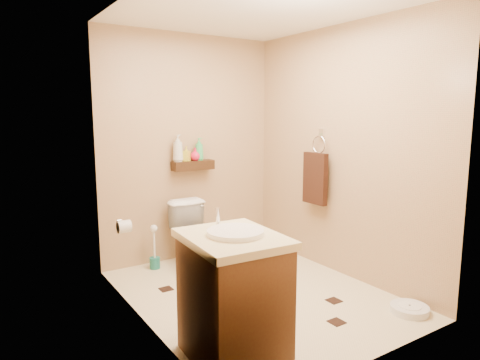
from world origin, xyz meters
TOP-DOWN VIEW (x-y plane):
  - ground at (0.00, 0.00)m, footprint 2.50×2.50m
  - wall_back at (0.00, 1.25)m, footprint 2.00×0.04m
  - wall_front at (0.00, -1.25)m, footprint 2.00×0.04m
  - wall_left at (-1.00, 0.00)m, footprint 0.04×2.50m
  - wall_right at (1.00, 0.00)m, footprint 0.04×2.50m
  - ceiling at (0.00, 0.00)m, footprint 2.00×2.50m
  - wall_shelf at (0.00, 1.17)m, footprint 0.46×0.14m
  - floor_accents at (0.03, -0.07)m, footprint 1.20×1.45m
  - toilet at (-0.13, 0.83)m, footprint 0.38×0.67m
  - vanity at (-0.70, -0.74)m, footprint 0.60×0.71m
  - bathroom_scale at (0.82, -0.97)m, footprint 0.39×0.39m
  - toilet_brush at (-0.51, 1.07)m, footprint 0.11×0.11m
  - towel_ring at (0.91, 0.25)m, footprint 0.12×0.30m
  - toilet_paper at (-0.94, 0.65)m, footprint 0.12×0.11m
  - bottle_a at (-0.17, 1.17)m, footprint 0.15×0.15m
  - bottle_b at (-0.08, 1.17)m, footprint 0.10×0.10m
  - bottle_c at (0.03, 1.17)m, footprint 0.13×0.13m
  - bottle_d at (0.08, 1.17)m, footprint 0.11×0.11m

SIDE VIEW (x-z plane):
  - ground at x=0.00m, z-range 0.00..0.00m
  - floor_accents at x=0.03m, z-range 0.00..0.01m
  - bathroom_scale at x=0.82m, z-range 0.00..0.06m
  - toilet_brush at x=-0.51m, z-range -0.07..0.39m
  - toilet at x=-0.13m, z-range 0.00..0.68m
  - vanity at x=-0.70m, z-range -0.05..0.90m
  - toilet_paper at x=-0.94m, z-range 0.54..0.66m
  - towel_ring at x=0.91m, z-range 0.57..1.33m
  - wall_shelf at x=0.00m, z-range 0.97..1.07m
  - bottle_c at x=0.03m, z-range 1.07..1.21m
  - bottle_b at x=-0.08m, z-range 1.07..1.23m
  - bottle_d at x=0.08m, z-range 1.07..1.31m
  - wall_back at x=0.00m, z-range 0.00..2.40m
  - wall_front at x=0.00m, z-range 0.00..2.40m
  - wall_left at x=-1.00m, z-range 0.00..2.40m
  - wall_right at x=1.00m, z-range 0.00..2.40m
  - bottle_a at x=-0.17m, z-range 1.07..1.36m
  - ceiling at x=0.00m, z-range 2.39..2.41m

